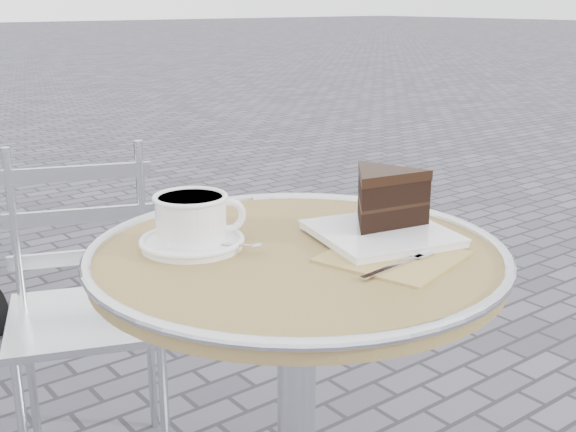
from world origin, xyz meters
TOP-DOWN VIEW (x-y plane):
  - cafe_table at (0.00, 0.00)m, footprint 0.72×0.72m
  - cappuccino_set at (-0.13, 0.13)m, footprint 0.18×0.20m
  - cake_plate_set at (0.18, -0.03)m, footprint 0.34×0.35m
  - bistro_chair at (-0.11, 0.70)m, footprint 0.47×0.47m

SIDE VIEW (x-z plane):
  - bistro_chair at x=-0.11m, z-range 0.10..0.90m
  - cafe_table at x=0.00m, z-range 0.20..0.94m
  - cappuccino_set at x=-0.13m, z-range 0.73..0.82m
  - cake_plate_set at x=0.18m, z-range 0.73..0.85m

